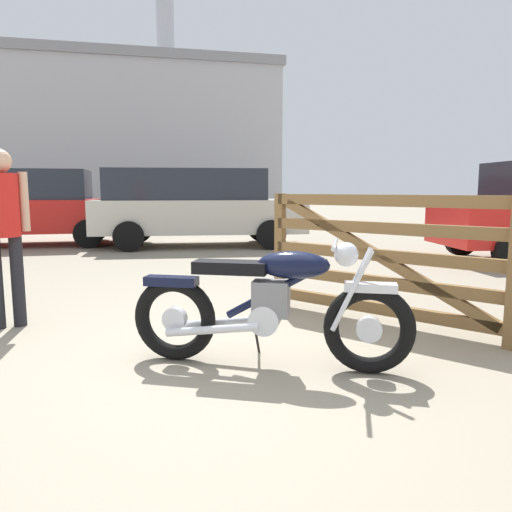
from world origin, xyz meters
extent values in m
plane|color=gray|center=(0.00, 0.00, 0.00)|extent=(80.00, 80.00, 0.00)
torus|color=black|center=(0.96, -0.45, 0.32)|extent=(0.63, 0.36, 0.64)
cylinder|color=silver|center=(0.96, -0.45, 0.32)|extent=(0.20, 0.15, 0.18)
torus|color=black|center=(-0.35, 0.14, 0.32)|extent=(0.63, 0.36, 0.64)
cylinder|color=silver|center=(-0.35, 0.14, 0.32)|extent=(0.20, 0.15, 0.18)
cube|color=silver|center=(0.96, -0.45, 0.62)|extent=(0.38, 0.27, 0.06)
cube|color=black|center=(-0.37, 0.15, 0.61)|extent=(0.42, 0.28, 0.07)
cylinder|color=silver|center=(0.88, -0.33, 0.60)|extent=(0.27, 0.15, 0.58)
cylinder|color=silver|center=(0.82, -0.47, 0.60)|extent=(0.27, 0.15, 0.58)
sphere|color=silver|center=(0.81, -0.38, 0.85)|extent=(0.17, 0.17, 0.17)
cylinder|color=silver|center=(0.73, -0.35, 0.92)|extent=(0.28, 0.58, 0.03)
cylinder|color=black|center=(0.37, -0.18, 0.58)|extent=(0.71, 0.36, 0.47)
ellipsoid|color=black|center=(0.47, -0.23, 0.76)|extent=(0.56, 0.41, 0.20)
cube|color=black|center=(0.05, -0.04, 0.73)|extent=(0.57, 0.40, 0.09)
cube|color=slate|center=(0.33, -0.16, 0.51)|extent=(0.31, 0.27, 0.26)
cylinder|color=silver|center=(0.29, -0.15, 0.36)|extent=(0.28, 0.27, 0.22)
cylinder|color=silver|center=(-0.02, 0.10, 0.28)|extent=(0.67, 0.34, 0.14)
cylinder|color=silver|center=(-0.10, -0.08, 0.28)|extent=(0.67, 0.34, 0.14)
cylinder|color=black|center=(0.27, 0.05, 0.16)|extent=(0.11, 0.22, 0.33)
cube|color=brown|center=(0.91, 1.65, 0.65)|extent=(0.12, 0.13, 1.20)
cube|color=brown|center=(1.64, 0.71, 0.15)|extent=(1.54, 1.94, 0.11)
cube|color=brown|center=(1.64, 0.71, 0.41)|extent=(1.54, 1.94, 0.11)
cube|color=brown|center=(1.64, 0.71, 0.67)|extent=(1.54, 1.94, 0.11)
cube|color=brown|center=(1.64, 0.71, 0.93)|extent=(1.54, 1.94, 0.11)
cube|color=brown|center=(1.64, 0.71, 1.19)|extent=(1.54, 1.94, 0.11)
cube|color=brown|center=(1.64, 0.71, 0.65)|extent=(1.41, 1.78, 1.08)
cylinder|color=black|center=(-1.74, 1.41, 0.43)|extent=(0.12, 0.12, 0.86)
cylinder|color=red|center=(-1.82, 1.38, 1.15)|extent=(0.30, 0.30, 0.58)
cylinder|color=tan|center=(-1.64, 1.44, 1.18)|extent=(0.08, 0.08, 0.55)
cylinder|color=black|center=(-1.75, 9.55, 0.32)|extent=(0.64, 0.21, 0.64)
cylinder|color=black|center=(-1.76, 7.79, 0.32)|extent=(0.64, 0.21, 0.64)
cube|color=red|center=(-3.26, 8.68, 0.69)|extent=(4.71, 1.79, 0.74)
cube|color=#232833|center=(-3.56, 8.68, 1.40)|extent=(3.51, 1.62, 0.68)
cylinder|color=black|center=(2.29, 8.36, 0.32)|extent=(0.66, 0.28, 0.64)
cylinder|color=black|center=(2.11, 6.61, 0.32)|extent=(0.66, 0.28, 0.64)
cylinder|color=black|center=(-0.69, 8.68, 0.32)|extent=(0.66, 0.28, 0.64)
cylinder|color=black|center=(-0.87, 6.93, 0.32)|extent=(0.66, 0.28, 0.64)
cube|color=beige|center=(0.71, 7.64, 0.69)|extent=(4.86, 2.25, 0.74)
cube|color=#232833|center=(0.41, 7.67, 1.40)|extent=(3.65, 1.96, 0.68)
cylinder|color=black|center=(2.55, 14.17, 0.32)|extent=(0.65, 0.25, 0.64)
cylinder|color=black|center=(2.65, 12.41, 0.32)|extent=(0.65, 0.25, 0.64)
cylinder|color=black|center=(-0.44, 14.00, 0.32)|extent=(0.65, 0.25, 0.64)
cylinder|color=black|center=(-0.34, 12.24, 0.32)|extent=(0.65, 0.25, 0.64)
cube|color=#2D4784|center=(1.10, 13.20, 0.69)|extent=(4.79, 2.03, 0.74)
cube|color=#232833|center=(0.80, 13.19, 1.40)|extent=(3.59, 1.80, 0.68)
cylinder|color=black|center=(5.28, 3.22, 0.30)|extent=(0.62, 0.27, 0.60)
cylinder|color=black|center=(5.51, 4.85, 0.30)|extent=(0.62, 0.27, 0.60)
cube|color=#B2B2B7|center=(-4.83, 29.38, 4.01)|extent=(23.92, 12.60, 8.02)
cube|color=gray|center=(-4.83, 29.38, 8.27)|extent=(24.22, 12.90, 0.50)
cylinder|color=#B2B2B7|center=(1.14, 29.35, 12.50)|extent=(1.10, 1.10, 8.96)
camera|label=1|loc=(-0.56, -3.49, 1.30)|focal=34.08mm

